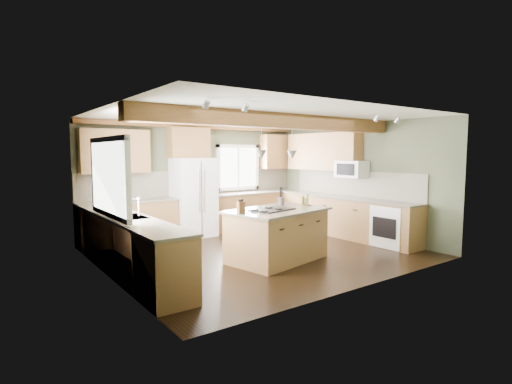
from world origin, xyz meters
TOP-DOWN VIEW (x-y plane):
  - floor at (0.00, 0.00)m, footprint 5.60×5.60m
  - ceiling at (0.00, 0.00)m, footprint 5.60×5.60m
  - wall_back at (0.00, 2.50)m, footprint 5.60×0.00m
  - wall_left at (-2.80, 0.00)m, footprint 0.00×5.00m
  - wall_right at (2.80, 0.00)m, footprint 0.00×5.00m
  - ceiling_beam at (0.00, -0.65)m, footprint 5.55×0.26m
  - soffit_trim at (0.00, 2.40)m, footprint 5.55×0.20m
  - backsplash_back at (0.00, 2.48)m, footprint 5.58×0.03m
  - backsplash_right at (2.78, 0.05)m, footprint 0.03×3.70m
  - base_cab_back_left at (-1.79, 2.20)m, footprint 2.02×0.60m
  - counter_back_left at (-1.79, 2.20)m, footprint 2.06×0.64m
  - base_cab_back_right at (1.49, 2.20)m, footprint 2.62×0.60m
  - counter_back_right at (1.49, 2.20)m, footprint 2.66×0.64m
  - base_cab_left at (-2.50, 0.05)m, footprint 0.60×3.70m
  - counter_left at (-2.50, 0.05)m, footprint 0.64×3.74m
  - base_cab_right at (2.50, 0.05)m, footprint 0.60×3.70m
  - counter_right at (2.50, 0.05)m, footprint 0.64×3.74m
  - upper_cab_back_left at (-1.99, 2.33)m, footprint 1.40×0.35m
  - upper_cab_over_fridge at (-0.30, 2.33)m, footprint 0.96×0.35m
  - upper_cab_right at (2.62, 0.90)m, footprint 0.35×2.20m
  - upper_cab_back_corner at (2.30, 2.33)m, footprint 0.90×0.35m
  - window_left at (-2.78, 0.05)m, footprint 0.04×1.60m
  - window_back at (1.15, 2.48)m, footprint 1.10×0.04m
  - sink at (-2.50, 0.05)m, footprint 0.50×0.65m
  - faucet at (-2.32, 0.05)m, footprint 0.02×0.02m
  - dishwasher at (-2.49, -1.25)m, footprint 0.60×0.60m
  - oven at (2.49, -1.25)m, footprint 0.60×0.72m
  - microwave at (2.58, -0.05)m, footprint 0.40×0.70m
  - pendant_left at (-0.48, -0.73)m, footprint 0.18×0.18m
  - pendant_right at (0.34, -0.56)m, footprint 0.18×0.18m
  - refrigerator at (-0.30, 2.12)m, footprint 0.90×0.74m
  - island at (-0.07, -0.65)m, footprint 1.87×1.36m
  - island_top at (-0.07, -0.65)m, footprint 2.00×1.49m
  - cooktop at (-0.21, -0.68)m, footprint 0.82×0.63m
  - knife_block at (-0.88, -0.70)m, footprint 0.12×0.10m
  - utensil_crock at (0.30, -0.31)m, footprint 0.15×0.15m
  - bottle_tray at (0.70, -0.55)m, footprint 0.30×0.30m

SIDE VIEW (x-z plane):
  - floor at x=0.00m, z-range 0.00..0.00m
  - dishwasher at x=-2.49m, z-range 0.01..0.85m
  - oven at x=2.49m, z-range 0.01..0.85m
  - base_cab_back_left at x=-1.79m, z-range 0.00..0.88m
  - base_cab_back_right at x=1.49m, z-range 0.00..0.88m
  - base_cab_left at x=-2.50m, z-range 0.00..0.88m
  - base_cab_right at x=2.50m, z-range 0.00..0.88m
  - island at x=-0.07m, z-range 0.00..0.88m
  - counter_back_left at x=-1.79m, z-range 0.88..0.92m
  - counter_back_right at x=1.49m, z-range 0.88..0.92m
  - counter_left at x=-2.50m, z-range 0.88..0.92m
  - counter_right at x=2.50m, z-range 0.88..0.92m
  - refrigerator at x=-0.30m, z-range 0.00..1.80m
  - island_top at x=-0.07m, z-range 0.88..0.92m
  - sink at x=-2.50m, z-range 0.89..0.92m
  - cooktop at x=-0.21m, z-range 0.92..0.94m
  - utensil_crock at x=0.30m, z-range 0.92..1.08m
  - knife_block at x=-0.88m, z-range 0.92..1.12m
  - bottle_tray at x=0.70m, z-range 0.92..1.14m
  - faucet at x=-2.32m, z-range 0.91..1.19m
  - backsplash_back at x=0.00m, z-range 0.92..1.50m
  - backsplash_right at x=2.78m, z-range 0.92..1.50m
  - wall_back at x=0.00m, z-range -1.50..4.10m
  - wall_left at x=-2.80m, z-range -1.20..3.80m
  - wall_right at x=2.80m, z-range -1.20..3.80m
  - window_back at x=1.15m, z-range 1.05..2.05m
  - window_left at x=-2.78m, z-range 1.02..2.08m
  - microwave at x=2.58m, z-range 1.36..1.74m
  - pendant_left at x=-0.48m, z-range 1.80..1.96m
  - pendant_right at x=0.34m, z-range 1.80..1.96m
  - upper_cab_back_left at x=-1.99m, z-range 1.50..2.40m
  - upper_cab_right at x=2.62m, z-range 1.50..2.40m
  - upper_cab_back_corner at x=2.30m, z-range 1.50..2.40m
  - upper_cab_over_fridge at x=-0.30m, z-range 1.80..2.50m
  - ceiling_beam at x=0.00m, z-range 2.34..2.60m
  - soffit_trim at x=0.00m, z-range 2.49..2.59m
  - ceiling at x=0.00m, z-range 2.60..2.60m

